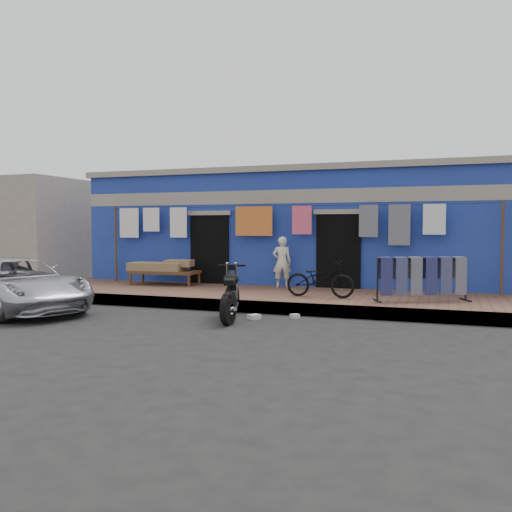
% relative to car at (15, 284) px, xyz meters
% --- Properties ---
extents(ground, '(80.00, 80.00, 0.00)m').
position_rel_car_xyz_m(ground, '(4.66, -0.07, -0.58)').
color(ground, black).
rests_on(ground, ground).
extents(sidewalk, '(28.00, 3.00, 0.25)m').
position_rel_car_xyz_m(sidewalk, '(4.66, 2.93, -0.45)').
color(sidewalk, brown).
rests_on(sidewalk, ground).
extents(curb, '(28.00, 0.10, 0.25)m').
position_rel_car_xyz_m(curb, '(4.66, 1.48, -0.45)').
color(curb, gray).
rests_on(curb, ground).
extents(building, '(12.20, 5.20, 3.36)m').
position_rel_car_xyz_m(building, '(4.65, 6.91, 1.11)').
color(building, navy).
rests_on(building, ground).
extents(neighbor_left, '(6.00, 5.00, 3.40)m').
position_rel_car_xyz_m(neighbor_left, '(-6.34, 6.93, 1.12)').
color(neighbor_left, '#9E9384').
rests_on(neighbor_left, ground).
extents(clothesline, '(10.06, 0.06, 2.10)m').
position_rel_car_xyz_m(clothesline, '(4.21, 4.18, 1.23)').
color(clothesline, brown).
rests_on(clothesline, sidewalk).
extents(car, '(4.50, 3.31, 1.16)m').
position_rel_car_xyz_m(car, '(0.00, 0.00, 0.00)').
color(car, silver).
rests_on(car, ground).
extents(seated_person, '(0.54, 0.44, 1.28)m').
position_rel_car_xyz_m(seated_person, '(4.60, 4.04, 0.31)').
color(seated_person, beige).
rests_on(seated_person, sidewalk).
extents(bicycle, '(1.51, 0.60, 0.96)m').
position_rel_car_xyz_m(bicycle, '(5.92, 2.50, 0.15)').
color(bicycle, black).
rests_on(bicycle, sidewalk).
extents(motorcycle, '(1.52, 1.92, 1.02)m').
position_rel_car_xyz_m(motorcycle, '(4.60, 0.60, -0.07)').
color(motorcycle, black).
rests_on(motorcycle, ground).
extents(charpoy, '(1.96, 1.07, 0.63)m').
position_rel_car_xyz_m(charpoy, '(1.49, 3.68, -0.01)').
color(charpoy, brown).
rests_on(charpoy, sidewalk).
extents(jeans_rack, '(2.24, 1.83, 0.94)m').
position_rel_car_xyz_m(jeans_rack, '(8.03, 2.57, 0.14)').
color(jeans_rack, black).
rests_on(jeans_rack, sidewalk).
extents(litter_a, '(0.20, 0.20, 0.07)m').
position_rel_car_xyz_m(litter_a, '(4.43, 0.86, -0.54)').
color(litter_a, silver).
rests_on(litter_a, ground).
extents(litter_b, '(0.20, 0.20, 0.08)m').
position_rel_car_xyz_m(litter_b, '(5.74, 1.13, -0.54)').
color(litter_b, silver).
rests_on(litter_b, ground).
extents(litter_c, '(0.27, 0.28, 0.09)m').
position_rel_car_xyz_m(litter_c, '(5.03, 0.75, -0.53)').
color(litter_c, silver).
rests_on(litter_c, ground).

